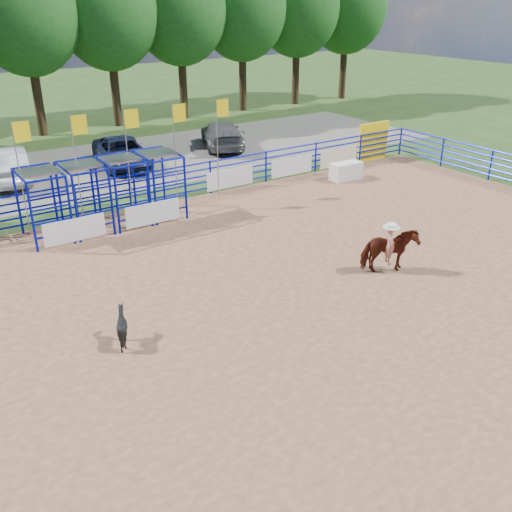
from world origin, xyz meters
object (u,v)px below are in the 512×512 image
Objects in this scene: horse_and_rider at (389,248)px; car_b at (6,164)px; car_d at (222,134)px; announcer_table at (346,171)px; car_c at (122,152)px; calf at (122,327)px.

horse_and_rider is 0.45× the size of car_b.
car_d is (4.00, 16.99, -0.08)m from horse_and_rider.
car_d is (-1.66, 8.74, 0.33)m from announcer_table.
car_c is (-7.95, 8.24, 0.29)m from announcer_table.
car_d reaches higher than car_c.
horse_and_rider is (-5.67, -8.24, 0.41)m from announcer_table.
announcer_table is 8.91m from car_d.
horse_and_rider is at bearing -73.21° from car_c.
calf reaches higher than announcer_table.
announcer_table is 16.09m from car_b.
calf is at bearing -103.10° from car_c.
horse_and_rider is at bearing -124.52° from announcer_table.
car_c is 0.98× the size of car_d.
car_d is at bearing -64.25° from calf.
car_c reaches higher than calf.
car_d is at bearing 76.74° from horse_and_rider.
car_c reaches higher than announcer_table.
announcer_table is 0.30× the size of car_c.
car_b is at bearing 23.48° from car_d.
announcer_table is 0.30× the size of car_d.
horse_and_rider is at bearing 121.69° from car_b.
calf is 0.19× the size of car_b.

